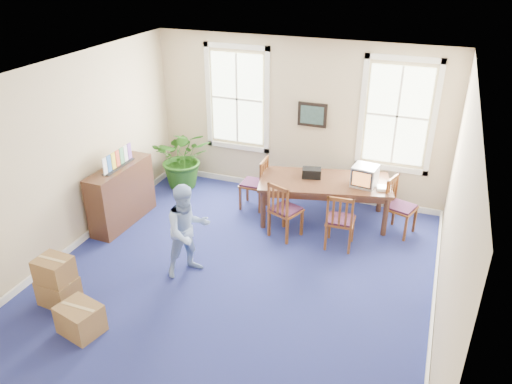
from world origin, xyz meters
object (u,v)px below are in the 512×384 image
(conference_table, at_px, (324,200))
(cardboard_boxes, at_px, (72,279))
(credenza, at_px, (121,194))
(chair_near_left, at_px, (286,209))
(man, at_px, (188,230))
(crt_tv, at_px, (365,176))
(potted_plant, at_px, (184,157))

(conference_table, xyz_separation_m, cardboard_boxes, (-2.84, -3.68, -0.01))
(conference_table, bearing_deg, credenza, -171.48)
(chair_near_left, bearing_deg, credenza, 33.47)
(cardboard_boxes, bearing_deg, man, 45.41)
(crt_tv, relative_size, credenza, 0.30)
(potted_plant, bearing_deg, conference_table, -6.65)
(chair_near_left, distance_m, credenza, 3.07)
(man, height_order, credenza, man)
(crt_tv, xyz_separation_m, man, (-2.30, -2.47, -0.24))
(conference_table, relative_size, cardboard_boxes, 1.72)
(man, relative_size, credenza, 1.02)
(chair_near_left, xyz_separation_m, cardboard_boxes, (-2.35, -2.86, -0.14))
(crt_tv, relative_size, potted_plant, 0.34)
(chair_near_left, bearing_deg, crt_tv, -121.89)
(potted_plant, bearing_deg, credenza, -101.13)
(conference_table, height_order, cardboard_boxes, conference_table)
(credenza, relative_size, cardboard_boxes, 1.08)
(crt_tv, height_order, cardboard_boxes, crt_tv)
(crt_tv, distance_m, cardboard_boxes, 5.19)
(man, relative_size, potted_plant, 1.15)
(chair_near_left, relative_size, credenza, 0.71)
(conference_table, relative_size, chair_near_left, 2.24)
(credenza, bearing_deg, conference_table, 24.32)
(conference_table, bearing_deg, chair_near_left, -134.60)
(crt_tv, xyz_separation_m, potted_plant, (-3.86, 0.31, -0.34))
(crt_tv, height_order, credenza, crt_tv)
(conference_table, xyz_separation_m, potted_plant, (-3.15, 0.37, 0.26))
(cardboard_boxes, bearing_deg, chair_near_left, 50.68)
(man, xyz_separation_m, cardboard_boxes, (-1.25, -1.26, -0.37))
(crt_tv, distance_m, chair_near_left, 1.56)
(man, xyz_separation_m, potted_plant, (-1.56, 2.79, -0.10))
(crt_tv, bearing_deg, potted_plant, -176.91)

